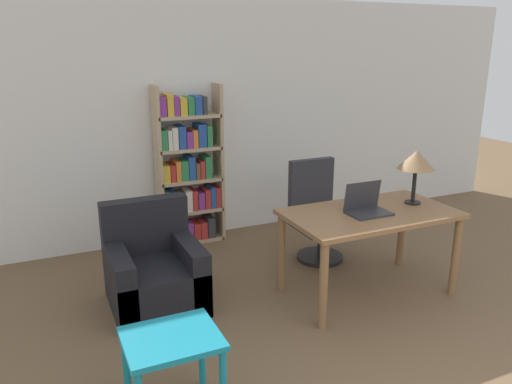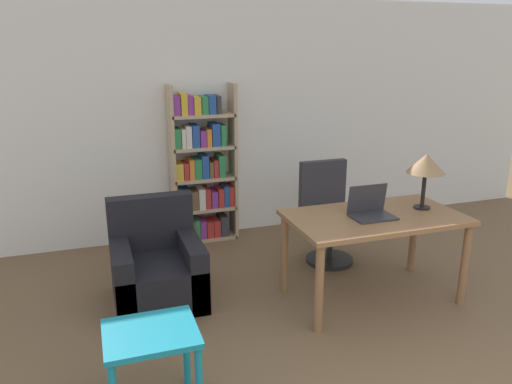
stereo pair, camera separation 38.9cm
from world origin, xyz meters
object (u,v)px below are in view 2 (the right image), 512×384
Objects in this scene: side_table_blue at (151,346)px; desk at (374,227)px; laptop at (371,210)px; office_chair at (327,217)px; table_lamp at (426,165)px; bookshelf at (201,171)px; armchair at (157,269)px.

desk is at bearing 22.63° from side_table_blue.
office_chair is (0.06, 0.91, -0.37)m from laptop.
bookshelf is at bearing 131.34° from table_lamp.
side_table_blue is (-1.98, -0.84, -0.38)m from laptop.
bookshelf reaches higher than armchair.
table_lamp is at bearing -48.66° from bookshelf.
table_lamp is (0.56, 0.05, 0.34)m from laptop.
office_chair is 1.85m from armchair.
bookshelf is (0.93, 2.71, 0.36)m from side_table_blue.
laptop is (-0.06, -0.01, 0.16)m from desk.
table_lamp is at bearing 4.28° from desk.
armchair reaches higher than side_table_blue.
bookshelf is at bearing 71.06° from side_table_blue.
table_lamp is 0.56× the size of armchair.
office_chair reaches higher than armchair.
table_lamp is 2.54m from armchair.
side_table_blue is (-2.04, -0.85, -0.22)m from desk.
side_table_blue is 0.63× the size of armchair.
bookshelf reaches higher than office_chair.
laptop is 0.66m from table_lamp.
office_chair is at bearing -41.19° from bookshelf.
armchair is (-1.76, 0.60, -0.55)m from laptop.
office_chair is 0.58× the size of bookshelf.
office_chair is 2.68m from side_table_blue.
armchair is at bearing -118.99° from bookshelf.
laptop reaches higher than office_chair.
laptop is 0.73× the size of table_lamp.
bookshelf is (-1.61, 1.83, -0.36)m from table_lamp.
table_lamp is 2.46m from bookshelf.
bookshelf is (-1.05, 1.88, -0.02)m from laptop.
laptop is 2.15m from bookshelf.
desk reaches higher than side_table_blue.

